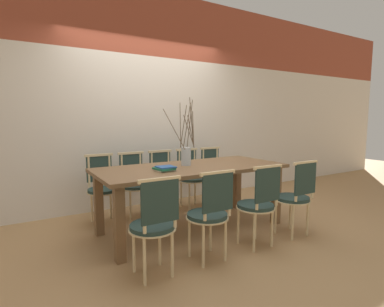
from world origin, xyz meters
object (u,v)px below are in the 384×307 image
Objects in this scene: chair_near_center at (259,202)px; chair_far_center at (164,178)px; vase_centerpiece at (186,154)px; book_stack at (165,169)px; dining_table at (192,175)px.

chair_far_center is at bearing 101.13° from chair_near_center.
vase_centerpiece reaches higher than chair_far_center.
book_stack is (-0.42, -0.91, 0.31)m from chair_far_center.
book_stack is at bearing -150.71° from vase_centerpiece.
chair_far_center is at bearing 87.18° from vase_centerpiece.
vase_centerpiece is at bearing 87.18° from chair_far_center.
vase_centerpiece is (-0.03, 0.09, 0.24)m from dining_table.
chair_far_center is 1.08× the size of vase_centerpiece.
chair_near_center is 3.90× the size of book_stack.
book_stack is at bearing 65.17° from chair_far_center.
dining_table is 0.45m from book_stack.
chair_near_center is 1.03m from book_stack.
chair_far_center is at bearing 65.17° from book_stack.
vase_centerpiece is 0.46m from book_stack.
book_stack is at bearing -163.37° from dining_table.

